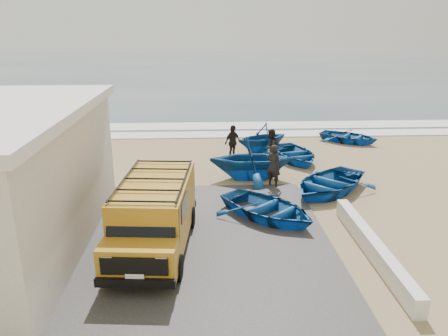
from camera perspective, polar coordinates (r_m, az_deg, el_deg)
name	(u,v)px	position (r m, az deg, el deg)	size (l,w,h in m)	color
ground	(202,216)	(15.59, -2.90, -6.34)	(160.00, 160.00, 0.00)	#9C835B
slab	(137,244)	(13.94, -11.26, -9.71)	(12.00, 10.00, 0.05)	#43403D
ocean	(202,68)	(70.48, -2.94, 12.89)	(180.00, 88.00, 0.01)	#385166
surf_line	(202,135)	(26.96, -2.92, 4.35)	(180.00, 1.60, 0.06)	white
surf_wash	(202,126)	(29.40, -2.92, 5.49)	(180.00, 2.20, 0.04)	white
parapet	(373,247)	(13.69, 18.84, -9.75)	(0.35, 6.00, 0.55)	silver
van	(154,212)	(13.19, -9.09, -5.75)	(2.40, 5.20, 2.17)	#C1881C
boat_near_left	(268,208)	(15.34, 5.74, -5.25)	(2.67, 3.74, 0.78)	#134F95
boat_near_right	(328,183)	(18.06, 13.43, -1.88)	(2.93, 4.10, 0.85)	#134F95
boat_mid_left	(251,158)	(19.02, 3.53, 1.26)	(3.08, 3.57, 1.88)	#134F95
boat_mid_right	(295,154)	(21.98, 9.27, 1.84)	(2.54, 3.56, 0.74)	#134F95
boat_far_left	(262,137)	(23.37, 5.03, 4.02)	(2.54, 2.94, 1.55)	#134F95
boat_far_right	(349,137)	(26.22, 15.97, 3.96)	(2.35, 3.29, 0.68)	#134F95
fisherman_front	(274,166)	(18.18, 6.52, 0.27)	(0.66, 0.44, 1.82)	black
fisherman_middle	(271,148)	(20.97, 6.10, 2.68)	(0.87, 0.68, 1.79)	black
fisherman_back	(233,142)	(21.89, 1.13, 3.39)	(1.03, 0.43, 1.75)	black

